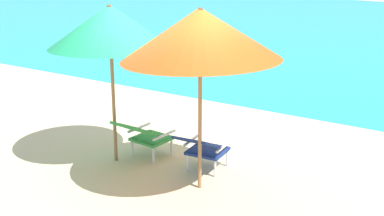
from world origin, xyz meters
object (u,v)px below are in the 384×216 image
at_px(lounge_chair_left, 144,134).
at_px(beach_umbrella_left, 110,27).
at_px(beach_umbrella_right, 200,34).
at_px(lounge_chair_right, 202,147).

xyz_separation_m(lounge_chair_left, beach_umbrella_left, (-0.34, -0.26, 1.64)).
height_order(lounge_chair_left, beach_umbrella_right, beach_umbrella_right).
xyz_separation_m(lounge_chair_left, beach_umbrella_right, (1.22, -0.40, 1.71)).
bearing_deg(beach_umbrella_right, lounge_chair_right, 116.07).
bearing_deg(beach_umbrella_right, beach_umbrella_left, 174.72).
bearing_deg(lounge_chair_right, lounge_chair_left, -178.74).
relative_size(lounge_chair_right, beach_umbrella_left, 0.37).
height_order(lounge_chair_left, beach_umbrella_left, beach_umbrella_left).
bearing_deg(lounge_chair_right, beach_umbrella_left, -168.22).
relative_size(lounge_chair_right, beach_umbrella_right, 0.32).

